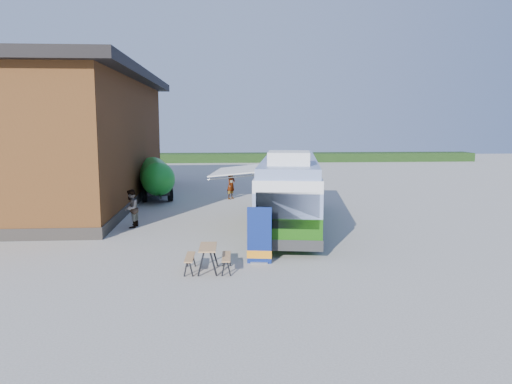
{
  "coord_description": "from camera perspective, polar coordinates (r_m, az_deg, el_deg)",
  "views": [
    {
      "loc": [
        -1.7,
        -19.84,
        4.7
      ],
      "look_at": [
        -0.07,
        3.27,
        1.4
      ],
      "focal_mm": 35.0,
      "sensor_mm": 36.0,
      "label": 1
    }
  ],
  "objects": [
    {
      "name": "banner",
      "position": [
        16.57,
        0.38,
        -5.58
      ],
      "size": [
        0.83,
        0.26,
        1.91
      ],
      "rotation": [
        0.0,
        0.0,
        -0.15
      ],
      "color": "navy",
      "rests_on": "ground"
    },
    {
      "name": "slurry_tanker",
      "position": [
        30.97,
        -11.43,
        1.79
      ],
      "size": [
        2.77,
        6.38,
        2.39
      ],
      "rotation": [
        0.0,
        0.0,
        0.2
      ],
      "color": "green",
      "rests_on": "ground"
    },
    {
      "name": "bus",
      "position": [
        22.57,
        3.87,
        0.46
      ],
      "size": [
        4.16,
        11.84,
        3.57
      ],
      "rotation": [
        0.0,
        0.0,
        -0.15
      ],
      "color": "#296611",
      "rests_on": "ground"
    },
    {
      "name": "person_b",
      "position": [
        22.8,
        -14.08,
        -1.85
      ],
      "size": [
        0.75,
        0.91,
        1.71
      ],
      "primitive_type": "imported",
      "rotation": [
        0.0,
        0.0,
        -1.7
      ],
      "color": "#999999",
      "rests_on": "ground"
    },
    {
      "name": "picnic_table",
      "position": [
        15.85,
        -5.51,
        -6.92
      ],
      "size": [
        1.44,
        1.29,
        0.8
      ],
      "rotation": [
        0.0,
        0.0,
        -0.03
      ],
      "color": "tan",
      "rests_on": "ground"
    },
    {
      "name": "person_a",
      "position": [
        30.27,
        -2.87,
        0.92
      ],
      "size": [
        0.73,
        0.8,
        1.84
      ],
      "primitive_type": "imported",
      "rotation": [
        0.0,
        0.0,
        1.0
      ],
      "color": "#999999",
      "rests_on": "ground"
    },
    {
      "name": "hedge",
      "position": [
        58.8,
        5.49,
        3.98
      ],
      "size": [
        40.0,
        3.0,
        1.0
      ],
      "primitive_type": "cube",
      "color": "#264419",
      "rests_on": "ground"
    },
    {
      "name": "ground",
      "position": [
        20.46,
        0.85,
        -5.17
      ],
      "size": [
        100.0,
        100.0,
        0.0
      ],
      "primitive_type": "plane",
      "color": "#BCB7AD",
      "rests_on": "ground"
    },
    {
      "name": "barn",
      "position": [
        31.13,
        -20.55,
        5.55
      ],
      "size": [
        9.6,
        21.2,
        7.5
      ],
      "color": "brown",
      "rests_on": "ground"
    },
    {
      "name": "awning",
      "position": [
        22.14,
        -1.24,
        2.67
      ],
      "size": [
        3.01,
        4.27,
        0.5
      ],
      "rotation": [
        0.0,
        0.0,
        -0.15
      ],
      "color": "white",
      "rests_on": "ground"
    }
  ]
}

